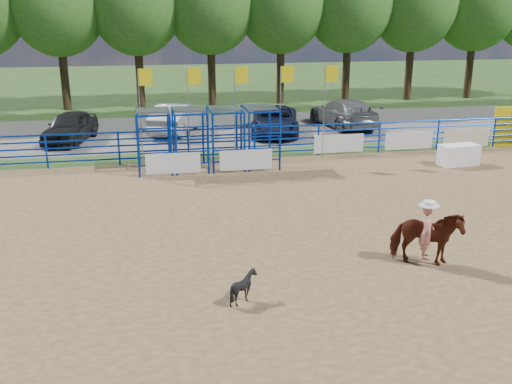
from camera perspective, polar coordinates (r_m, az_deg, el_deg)
ground at (r=16.83m, az=6.37°, el=-4.90°), size 120.00×120.00×0.00m
arena_dirt at (r=16.82m, az=6.37°, el=-4.87°), size 30.00×20.00×0.02m
gravel_strip at (r=32.80m, az=-2.48°, el=6.29°), size 40.00×10.00×0.01m
announcer_table at (r=26.36m, az=19.60°, el=3.52°), size 1.74×0.93×0.90m
horse_and_rider at (r=15.50m, az=16.68°, el=-3.98°), size 1.97×1.42×2.50m
calf at (r=13.21m, az=-1.25°, el=-9.45°), size 0.73×0.67×0.76m
car_a at (r=30.89m, az=-18.10°, el=6.21°), size 2.86×4.85×1.55m
car_b at (r=31.92m, az=-7.99°, el=7.34°), size 3.37×5.29×1.65m
car_c at (r=31.34m, az=1.90°, el=7.16°), size 3.60×5.78×1.49m
car_d at (r=33.75m, az=8.73°, el=7.84°), size 2.99×5.86×1.63m
perimeter_fence at (r=16.56m, az=6.46°, el=-2.50°), size 30.10×20.10×1.50m
chute_assembly at (r=24.37m, az=-4.02°, el=5.34°), size 19.32×2.41×4.20m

